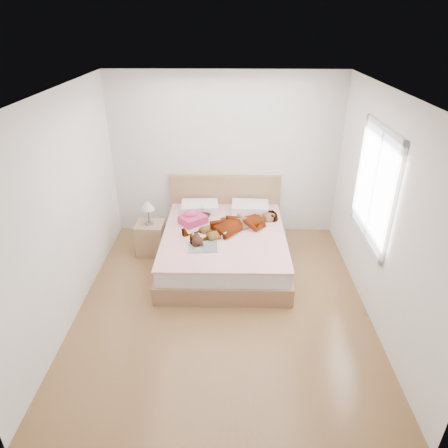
# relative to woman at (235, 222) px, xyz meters

# --- Properties ---
(ground) EXTENTS (4.00, 4.00, 0.00)m
(ground) POSITION_rel_woman_xyz_m (-0.15, -1.07, -0.62)
(ground) COLOR #55331A
(ground) RESTS_ON ground
(woman) EXTENTS (1.62, 1.25, 0.21)m
(woman) POSITION_rel_woman_xyz_m (0.00, 0.00, 0.00)
(woman) COLOR silver
(woman) RESTS_ON bed
(hair) EXTENTS (0.42, 0.51, 0.08)m
(hair) POSITION_rel_woman_xyz_m (-0.57, 0.45, -0.07)
(hair) COLOR black
(hair) RESTS_ON bed
(phone) EXTENTS (0.08, 0.10, 0.05)m
(phone) POSITION_rel_woman_xyz_m (-0.50, 0.40, 0.08)
(phone) COLOR silver
(phone) RESTS_ON bed
(room_shell) EXTENTS (4.00, 4.00, 4.00)m
(room_shell) POSITION_rel_woman_xyz_m (1.62, -0.77, 0.88)
(room_shell) COLOR white
(room_shell) RESTS_ON ground
(bed) EXTENTS (1.80, 2.08, 1.00)m
(bed) POSITION_rel_woman_xyz_m (-0.15, -0.03, -0.34)
(bed) COLOR #88603F
(bed) RESTS_ON ground
(towel) EXTENTS (0.46, 0.46, 0.19)m
(towel) POSITION_rel_woman_xyz_m (-0.63, 0.17, -0.03)
(towel) COLOR #DA3B7D
(towel) RESTS_ON bed
(magazine) EXTENTS (0.45, 0.31, 0.03)m
(magazine) POSITION_rel_woman_xyz_m (-0.43, -0.55, -0.10)
(magazine) COLOR silver
(magazine) RESTS_ON bed
(coffee_mug) EXTENTS (0.12, 0.08, 0.10)m
(coffee_mug) POSITION_rel_woman_xyz_m (-0.15, -0.27, -0.06)
(coffee_mug) COLOR white
(coffee_mug) RESTS_ON bed
(plush_toy) EXTENTS (0.19, 0.26, 0.13)m
(plush_toy) POSITION_rel_woman_xyz_m (-0.51, -0.47, -0.03)
(plush_toy) COLOR black
(plush_toy) RESTS_ON bed
(nightstand) EXTENTS (0.43, 0.38, 0.89)m
(nightstand) POSITION_rel_woman_xyz_m (-1.28, 0.14, -0.32)
(nightstand) COLOR brown
(nightstand) RESTS_ON ground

